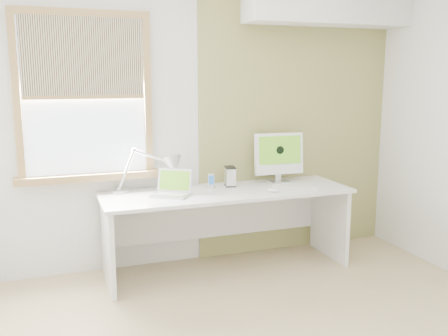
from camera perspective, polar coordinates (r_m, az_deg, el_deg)
name	(u,v)px	position (r m, az deg, el deg)	size (l,w,h in m)	color
room	(284,149)	(2.95, 6.90, 2.23)	(4.04, 3.54, 2.64)	tan
accent_wall	(296,120)	(4.94, 8.29, 5.52)	(2.00, 0.02, 2.60)	olive
soffit	(327,2)	(4.92, 11.79, 18.24)	(1.60, 0.40, 0.42)	white
window	(85,98)	(4.34, -15.74, 7.80)	(1.20, 0.14, 1.42)	olive
desk	(225,210)	(4.46, 0.10, -4.89)	(2.20, 0.70, 0.73)	white
desk_lamp	(163,169)	(4.32, -7.01, -0.07)	(0.66, 0.34, 0.39)	silver
laptop	(172,189)	(4.22, -5.97, -2.39)	(0.39, 0.37, 0.21)	silver
phone_dock	(211,184)	(4.45, -1.48, -1.86)	(0.08, 0.08, 0.13)	silver
external_drive	(230,176)	(4.53, 0.71, -0.97)	(0.11, 0.15, 0.18)	silver
imac	(279,155)	(4.70, 6.34, 1.53)	(0.48, 0.16, 0.47)	silver
keyboard	(295,188)	(4.48, 8.13, -2.25)	(0.43, 0.16, 0.02)	white
mouse	(273,190)	(4.33, 5.70, -2.55)	(0.07, 0.11, 0.03)	white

